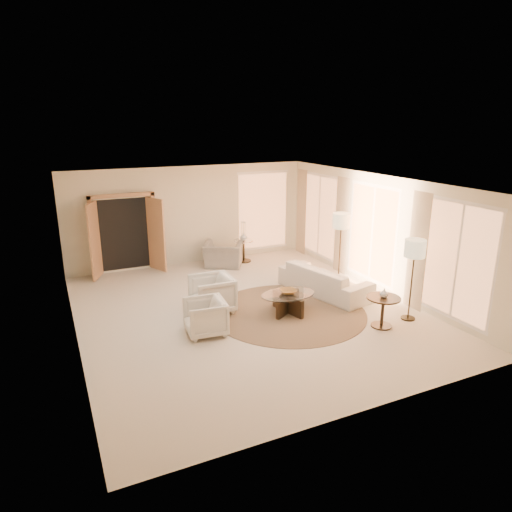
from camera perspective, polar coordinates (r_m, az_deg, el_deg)
name	(u,v)px	position (r m, az deg, el deg)	size (l,w,h in m)	color
room	(247,250)	(9.62, -1.15, 0.80)	(7.04, 8.04, 2.83)	beige
windows_right	(374,234)	(11.50, 14.57, 2.65)	(0.10, 6.40, 2.40)	#EC985E
window_back_corner	(263,211)	(14.07, 0.89, 5.66)	(1.70, 0.10, 2.40)	#EC985E
curtains_right	(350,229)	(12.17, 11.70, 3.35)	(0.06, 5.20, 2.60)	tan
french_doors	(125,235)	(12.77, -16.07, 2.58)	(1.95, 0.66, 2.16)	tan
area_rug	(288,312)	(10.05, 4.07, -6.99)	(3.38, 3.38, 0.01)	#3F2C1D
sofa	(325,280)	(11.10, 8.58, -2.94)	(2.35, 0.92, 0.69)	silver
armchair_left	(212,292)	(9.97, -5.53, -4.52)	(0.86, 0.80, 0.88)	silver
armchair_right	(205,315)	(8.97, -6.36, -7.39)	(0.75, 0.70, 0.77)	silver
accent_chair	(223,251)	(12.99, -4.13, 0.67)	(1.06, 0.69, 0.93)	gray
coffee_table	(288,301)	(9.91, 4.00, -5.59)	(1.59, 1.59, 0.45)	black
end_table	(383,306)	(9.54, 15.58, -6.10)	(0.67, 0.67, 0.64)	black
side_table	(244,249)	(13.44, -1.55, 0.93)	(0.56, 0.56, 0.65)	#2C2417
floor_lamp_near	(341,224)	(11.60, 10.62, 3.97)	(0.44, 0.44, 1.81)	#2C2417
floor_lamp_far	(415,252)	(9.74, 19.22, 0.47)	(0.42, 0.42, 1.72)	#2C2417
bowl	(288,292)	(9.83, 4.03, -4.46)	(0.36, 0.36, 0.09)	brown
end_vase	(384,293)	(9.44, 15.71, -4.49)	(0.17, 0.17, 0.18)	silver
side_vase	(244,237)	(13.34, -1.56, 2.45)	(0.22, 0.22, 0.23)	silver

